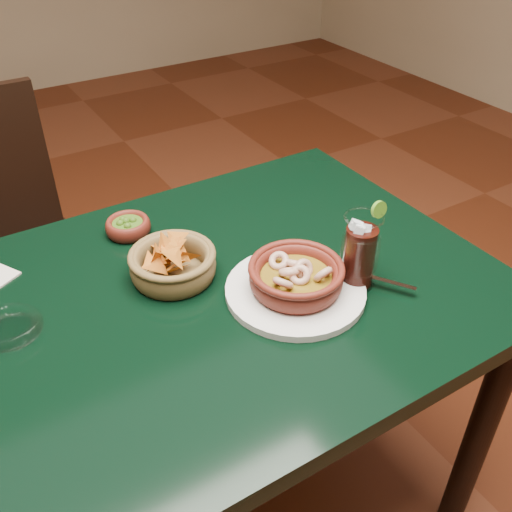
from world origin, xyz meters
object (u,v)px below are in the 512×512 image
dining_chair (2,253)px  chip_basket (173,264)px  dining_table (190,338)px  shrimp_plate (296,280)px  cola_drink (360,252)px

dining_chair → chip_basket: 0.73m
dining_table → dining_chair: dining_chair is taller
shrimp_plate → cola_drink: size_ratio=1.87×
cola_drink → chip_basket: bearing=144.9°
shrimp_plate → dining_table: bearing=153.4°
dining_chair → shrimp_plate: dining_chair is taller
dining_table → shrimp_plate: (0.18, -0.09, 0.13)m
chip_basket → cola_drink: (0.29, -0.21, 0.04)m
dining_chair → cola_drink: size_ratio=5.42×
chip_basket → cola_drink: cola_drink is taller
dining_table → dining_chair: bearing=109.0°
cola_drink → dining_table: bearing=157.1°
cola_drink → dining_chair: bearing=123.1°
chip_basket → dining_table: bearing=-97.1°
dining_chair → cola_drink: bearing=-56.9°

